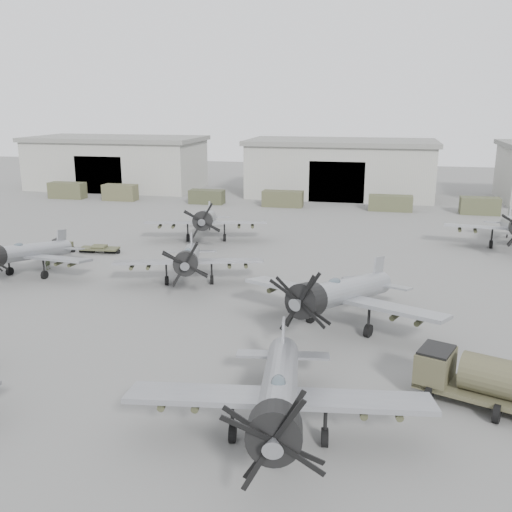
{
  "coord_description": "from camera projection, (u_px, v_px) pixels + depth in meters",
  "views": [
    {
      "loc": [
        6.55,
        -28.81,
        14.29
      ],
      "look_at": [
        -2.92,
        13.83,
        2.5
      ],
      "focal_mm": 40.0,
      "sensor_mm": 36.0,
      "label": 1
    }
  ],
  "objects": [
    {
      "name": "aircraft_far_0",
      "position": [
        206.0,
        220.0,
        59.97
      ],
      "size": [
        13.0,
        11.7,
        5.17
      ],
      "rotation": [
        0.0,
        0.0,
        0.23
      ],
      "color": "gray",
      "rests_on": "ground"
    },
    {
      "name": "hangar_center",
      "position": [
        340.0,
        168.0,
        89.51
      ],
      "size": [
        29.0,
        14.8,
        8.7
      ],
      "color": "#99988F",
      "rests_on": "ground"
    },
    {
      "name": "fuel_tanker",
      "position": [
        488.0,
        379.0,
        27.21
      ],
      "size": [
        7.23,
        4.51,
        2.65
      ],
      "rotation": [
        0.0,
        0.0,
        -0.36
      ],
      "color": "#44422D",
      "rests_on": "ground"
    },
    {
      "name": "support_truck_0",
      "position": [
        67.0,
        190.0,
        87.58
      ],
      "size": [
        5.55,
        2.2,
        2.45
      ],
      "primitive_type": "cube",
      "color": "#45462E",
      "rests_on": "ground"
    },
    {
      "name": "aircraft_near_1",
      "position": [
        279.0,
        394.0,
        23.98
      ],
      "size": [
        13.33,
        12.0,
        5.3
      ],
      "rotation": [
        0.0,
        0.0,
        0.14
      ],
      "color": "gray",
      "rests_on": "ground"
    },
    {
      "name": "support_truck_3",
      "position": [
        283.0,
        199.0,
        80.57
      ],
      "size": [
        5.71,
        2.2,
        2.23
      ],
      "primitive_type": "cube",
      "color": "#43442C",
      "rests_on": "ground"
    },
    {
      "name": "support_truck_2",
      "position": [
        207.0,
        197.0,
        82.94
      ],
      "size": [
        5.03,
        2.2,
        2.01
      ],
      "primitive_type": "cube",
      "color": "#3A3D27",
      "rests_on": "ground"
    },
    {
      "name": "support_truck_1",
      "position": [
        120.0,
        192.0,
        85.75
      ],
      "size": [
        5.07,
        2.2,
        2.38
      ],
      "primitive_type": "cube",
      "color": "#4B4A31",
      "rests_on": "ground"
    },
    {
      "name": "tug_trailer",
      "position": [
        77.0,
        247.0,
        56.12
      ],
      "size": [
        6.65,
        1.85,
        1.32
      ],
      "rotation": [
        0.0,
        0.0,
        0.09
      ],
      "color": "#3F402A",
      "rests_on": "ground"
    },
    {
      "name": "ground",
      "position": [
        253.0,
        364.0,
        32.25
      ],
      "size": [
        220.0,
        220.0,
        0.0
      ],
      "primitive_type": "plane",
      "color": "#5E5E5C",
      "rests_on": "ground"
    },
    {
      "name": "ground_crew",
      "position": [
        48.0,
        259.0,
        50.23
      ],
      "size": [
        0.48,
        0.71,
        1.89
      ],
      "primitive_type": "imported",
      "rotation": [
        0.0,
        0.0,
        1.62
      ],
      "color": "#3D452D",
      "rests_on": "ground"
    },
    {
      "name": "aircraft_mid_1",
      "position": [
        189.0,
        259.0,
        45.62
      ],
      "size": [
        12.11,
        10.9,
        4.83
      ],
      "rotation": [
        0.0,
        0.0,
        0.28
      ],
      "color": "gray",
      "rests_on": "ground"
    },
    {
      "name": "aircraft_mid_0",
      "position": [
        24.0,
        253.0,
        47.62
      ],
      "size": [
        11.67,
        10.5,
        4.65
      ],
      "rotation": [
        0.0,
        0.0,
        -0.08
      ],
      "color": "gray",
      "rests_on": "ground"
    },
    {
      "name": "hangar_left",
      "position": [
        117.0,
        162.0,
        97.46
      ],
      "size": [
        29.0,
        14.8,
        8.7
      ],
      "color": "#99988F",
      "rests_on": "ground"
    },
    {
      "name": "aircraft_mid_2",
      "position": [
        339.0,
        293.0,
        36.37
      ],
      "size": [
        13.54,
        12.26,
        5.51
      ],
      "rotation": [
        0.0,
        0.0,
        -0.4
      ],
      "color": "#94979C",
      "rests_on": "ground"
    },
    {
      "name": "support_truck_5",
      "position": [
        480.0,
        206.0,
        75.05
      ],
      "size": [
        5.0,
        2.2,
        2.24
      ],
      "primitive_type": "cube",
      "color": "#42452D",
      "rests_on": "ground"
    },
    {
      "name": "support_truck_4",
      "position": [
        390.0,
        203.0,
        77.47
      ],
      "size": [
        5.84,
        2.2,
        2.11
      ],
      "primitive_type": "cube",
      "color": "#44472E",
      "rests_on": "ground"
    }
  ]
}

